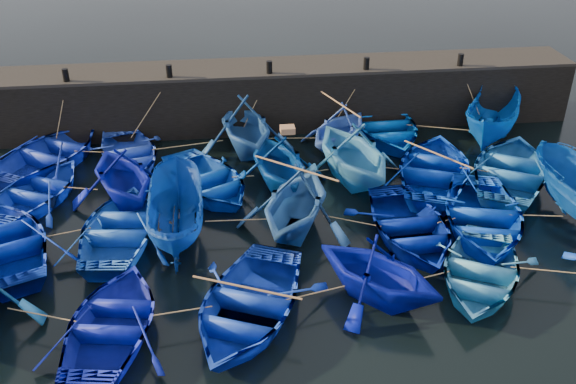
{
  "coord_description": "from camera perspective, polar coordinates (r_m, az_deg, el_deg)",
  "views": [
    {
      "loc": [
        -2.19,
        -15.26,
        11.35
      ],
      "look_at": [
        0.0,
        3.2,
        0.7
      ],
      "focal_mm": 40.0,
      "sensor_mm": 36.0,
      "label": 1
    }
  ],
  "objects": [
    {
      "name": "boat_8",
      "position": [
        22.76,
        -7.26,
        1.06
      ],
      "size": [
        5.18,
        5.75,
        0.98
      ],
      "primitive_type": "imported",
      "rotation": [
        0.0,
        0.0,
        0.48
      ],
      "color": "#083FBD",
      "rests_on": "ground"
    },
    {
      "name": "quay_top",
      "position": [
        27.3,
        -1.84,
        11.02
      ],
      "size": [
        26.0,
        2.5,
        0.12
      ],
      "primitive_type": "cube",
      "color": "black",
      "rests_on": "quay_wall"
    },
    {
      "name": "boat_7",
      "position": [
        22.41,
        -14.51,
        1.53
      ],
      "size": [
        4.87,
        5.18,
        2.17
      ],
      "primitive_type": "imported",
      "rotation": [
        0.0,
        0.0,
        3.54
      ],
      "color": "#06118E",
      "rests_on": "ground"
    },
    {
      "name": "boat_16",
      "position": [
        20.03,
        0.68,
        -0.83
      ],
      "size": [
        5.17,
        5.47,
        2.28
      ],
      "primitive_type": "imported",
      "rotation": [
        0.0,
        0.0,
        -0.42
      ],
      "color": "#285C9D",
      "rests_on": "ground"
    },
    {
      "name": "boat_21",
      "position": [
        17.09,
        -15.23,
        -11.05
      ],
      "size": [
        3.89,
        4.94,
        0.93
      ],
      "primitive_type": "imported",
      "rotation": [
        0.0,
        0.0,
        2.97
      ],
      "color": "#0A1595",
      "rests_on": "ground"
    },
    {
      "name": "boat_11",
      "position": [
        23.79,
        13.0,
        2.03
      ],
      "size": [
        5.64,
        6.47,
        1.12
      ],
      "primitive_type": "imported",
      "rotation": [
        0.0,
        0.0,
        2.75
      ],
      "color": "#002595",
      "rests_on": "ground"
    },
    {
      "name": "boat_17",
      "position": [
        20.35,
        10.74,
        -2.99
      ],
      "size": [
        3.69,
        4.99,
        1.0
      ],
      "primitive_type": "imported",
      "rotation": [
        0.0,
        0.0,
        0.05
      ],
      "color": "#001583",
      "rests_on": "ground"
    },
    {
      "name": "loose_oars",
      "position": [
        20.97,
        4.48,
        2.09
      ],
      "size": [
        9.51,
        11.92,
        1.29
      ],
      "color": "#99724C",
      "rests_on": "ground"
    },
    {
      "name": "boat_4",
      "position": [
        26.95,
        8.65,
        5.82
      ],
      "size": [
        3.83,
        5.28,
        1.08
      ],
      "primitive_type": "imported",
      "rotation": [
        0.0,
        0.0,
        0.02
      ],
      "color": "#0040A5",
      "rests_on": "ground"
    },
    {
      "name": "boat_14",
      "position": [
        20.6,
        -14.66,
        -3.08
      ],
      "size": [
        3.89,
        5.09,
        0.99
      ],
      "primitive_type": "imported",
      "rotation": [
        0.0,
        0.0,
        3.04
      ],
      "color": "blue",
      "rests_on": "ground"
    },
    {
      "name": "boat_9",
      "position": [
        22.58,
        -0.8,
        2.77
      ],
      "size": [
        4.23,
        4.69,
        2.17
      ],
      "primitive_type": "imported",
      "rotation": [
        0.0,
        0.0,
        3.32
      ],
      "color": "navy",
      "rests_on": "ground"
    },
    {
      "name": "boat_5",
      "position": [
        27.45,
        17.77,
        6.17
      ],
      "size": [
        4.34,
        5.37,
        1.98
      ],
      "primitive_type": "imported",
      "rotation": [
        0.0,
        0.0,
        -0.56
      ],
      "color": "#024196",
      "rests_on": "ground"
    },
    {
      "name": "boat_3",
      "position": [
        25.58,
        4.57,
        5.74
      ],
      "size": [
        4.76,
        4.81,
        1.92
      ],
      "primitive_type": "imported",
      "rotation": [
        0.0,
        0.0,
        -0.72
      ],
      "color": "blue",
      "rests_on": "ground"
    },
    {
      "name": "bollard_1",
      "position": [
        26.33,
        -10.52,
        10.52
      ],
      "size": [
        0.24,
        0.24,
        0.5
      ],
      "primitive_type": "cylinder",
      "color": "black",
      "rests_on": "quay_top"
    },
    {
      "name": "boat_0",
      "position": [
        26.03,
        -20.38,
        3.32
      ],
      "size": [
        6.01,
        6.44,
        1.09
      ],
      "primitive_type": "imported",
      "rotation": [
        0.0,
        0.0,
        2.56
      ],
      "color": "#10269E",
      "rests_on": "ground"
    },
    {
      "name": "boat_23",
      "position": [
        17.46,
        8.04,
        -6.92
      ],
      "size": [
        4.98,
        4.98,
        1.99
      ],
      "primitive_type": "imported",
      "rotation": [
        0.0,
        0.0,
        0.78
      ],
      "color": "#000986",
      "rests_on": "ground"
    },
    {
      "name": "boat_10",
      "position": [
        23.07,
        5.86,
        3.63
      ],
      "size": [
        5.1,
        5.56,
        2.47
      ],
      "primitive_type": "imported",
      "rotation": [
        0.0,
        0.0,
        3.4
      ],
      "color": "#307CCF",
      "rests_on": "ground"
    },
    {
      "name": "bollard_3",
      "position": [
        26.98,
        6.98,
        11.28
      ],
      "size": [
        0.24,
        0.24,
        0.5
      ],
      "primitive_type": "cylinder",
      "color": "black",
      "rests_on": "quay_top"
    },
    {
      "name": "mooring_ropes",
      "position": [
        22.8,
        0.31,
        2.46
      ],
      "size": [
        17.56,
        12.11,
        2.1
      ],
      "color": "tan",
      "rests_on": "ground"
    },
    {
      "name": "boat_2",
      "position": [
        25.24,
        -3.85,
        5.94
      ],
      "size": [
        4.44,
        4.95,
        2.33
      ],
      "primitive_type": "imported",
      "rotation": [
        0.0,
        0.0,
        0.15
      ],
      "color": "#1D4C89",
      "rests_on": "ground"
    },
    {
      "name": "boat_1",
      "position": [
        25.3,
        -14.0,
        3.37
      ],
      "size": [
        4.27,
        5.13,
        0.92
      ],
      "primitive_type": "imported",
      "rotation": [
        0.0,
        0.0,
        0.28
      ],
      "color": "blue",
      "rests_on": "ground"
    },
    {
      "name": "boat_6",
      "position": [
        23.6,
        -21.39,
        0.1
      ],
      "size": [
        4.77,
        5.38,
        0.92
      ],
      "primitive_type": "imported",
      "rotation": [
        0.0,
        0.0,
        2.7
      ],
      "color": "#1236D6",
      "rests_on": "ground"
    },
    {
      "name": "boat_18",
      "position": [
        21.3,
        16.9,
        -2.11
      ],
      "size": [
        4.94,
        6.0,
        1.08
      ],
      "primitive_type": "imported",
      "rotation": [
        0.0,
        0.0,
        -0.26
      ],
      "color": "#0434D0",
      "rests_on": "ground"
    },
    {
      "name": "bollard_2",
      "position": [
        26.35,
        -1.67,
        11.03
      ],
      "size": [
        0.24,
        0.24,
        0.5
      ],
      "primitive_type": "cylinder",
      "color": "black",
      "rests_on": "quay_top"
    },
    {
      "name": "wooden_crate",
      "position": [
        22.1,
        -0.04,
        5.57
      ],
      "size": [
        0.5,
        0.44,
        0.22
      ],
      "primitive_type": "cube",
      "color": "#9A6943",
      "rests_on": "boat_9"
    },
    {
      "name": "bollard_4",
      "position": [
        28.17,
        15.09,
        11.28
      ],
      "size": [
        0.24,
        0.24,
        0.5
      ],
      "primitive_type": "cylinder",
      "color": "black",
      "rests_on": "quay_top"
    },
    {
      "name": "boat_24",
      "position": [
        18.91,
        16.67,
        -6.81
      ],
      "size": [
        4.89,
        5.45,
        0.93
      ],
      "primitive_type": "imported",
      "rotation": [
        0.0,
        0.0,
        -0.47
      ],
      "color": "#2F78BA",
      "rests_on": "ground"
    },
    {
      "name": "boat_13",
      "position": [
        21.03,
        -23.88,
        -4.02
      ],
      "size": [
        5.39,
        6.16,
        1.06
      ],
      "primitive_type": "imported",
      "rotation": [
        0.0,
        0.0,
        3.55
      ],
      "color": "#001A90",
      "rests_on": "ground"
    },
    {
      "name": "boat_15",
      "position": [
        20.17,
        -10.01,
        -1.9
      ],
      "size": [
        1.77,
        4.67,
        1.81
      ],
      "primitive_type": "imported",
      "rotation": [
        0.0,
        0.0,
        3.14
      ],
      "color": "navy",
      "rests_on": "ground"
    },
    {
      "name": "ground",
      "position": [
        19.14,
        1.14,
        -6.56
      ],
      "size": [
        120.0,
        120.0,
        0.0
      ],
      "primitive_type": "plane",
      "color": "black",
      "rests_on": "ground"
    },
    {
      "name": "bollard_0",
      "position": [
        26.9,
        -19.16,
        9.79
      ],
      "size": [
        0.24,
        0.24,
        0.5
      ],
      "primitive_type": "cylinder",
      "color": "black",
      "rests_on": "quay_top"
    },
    {
      "name": "boat_22",
      "position": [
        16.95,
        -3.67,
        -9.94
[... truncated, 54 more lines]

